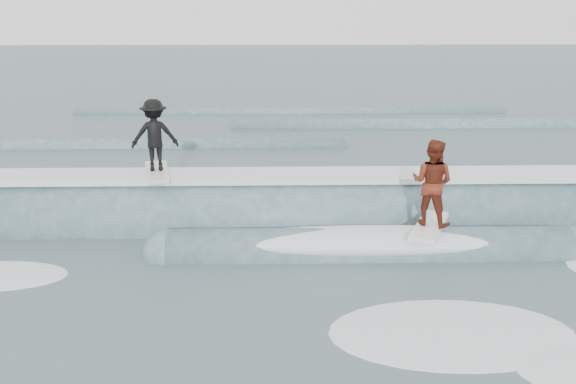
{
  "coord_description": "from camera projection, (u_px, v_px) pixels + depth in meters",
  "views": [
    {
      "loc": [
        -0.34,
        -10.71,
        5.39
      ],
      "look_at": [
        0.0,
        3.91,
        1.1
      ],
      "focal_mm": 40.0,
      "sensor_mm": 36.0,
      "label": 1
    }
  ],
  "objects": [
    {
      "name": "ground",
      "position": [
        293.0,
        309.0,
        11.8
      ],
      "size": [
        160.0,
        160.0,
        0.0
      ],
      "primitive_type": "plane",
      "color": "#374E51",
      "rests_on": "ground"
    },
    {
      "name": "breaking_wave",
      "position": [
        297.0,
        224.0,
        16.21
      ],
      "size": [
        21.67,
        4.02,
        2.47
      ],
      "color": "#395A60",
      "rests_on": "ground"
    },
    {
      "name": "surfer_black",
      "position": [
        155.0,
        138.0,
        15.81
      ],
      "size": [
        1.25,
        2.07,
        1.88
      ],
      "color": "silver",
      "rests_on": "ground"
    },
    {
      "name": "surfer_red",
      "position": [
        432.0,
        186.0,
        14.03
      ],
      "size": [
        1.3,
        2.05,
        2.02
      ],
      "color": "white",
      "rests_on": "ground"
    },
    {
      "name": "whitewater",
      "position": [
        318.0,
        298.0,
        12.24
      ],
      "size": [
        18.88,
        6.32,
        0.1
      ],
      "color": "white",
      "rests_on": "ground"
    },
    {
      "name": "far_swells",
      "position": [
        306.0,
        129.0,
        28.76
      ],
      "size": [
        39.25,
        8.65,
        0.8
      ],
      "color": "#395A60",
      "rests_on": "ground"
    }
  ]
}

